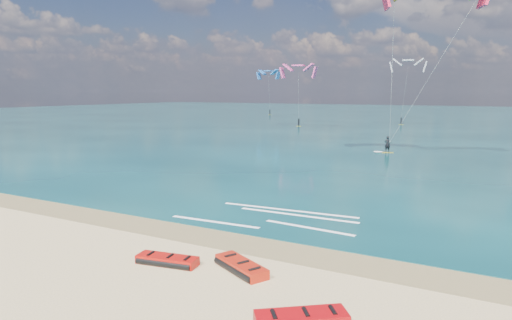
% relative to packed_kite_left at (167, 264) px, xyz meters
% --- Properties ---
extents(ground, '(320.00, 320.00, 0.00)m').
position_rel_packed_kite_left_xyz_m(ground, '(-0.64, 40.48, 0.00)').
color(ground, tan).
rests_on(ground, ground).
extents(wet_sand_strip, '(320.00, 2.40, 0.01)m').
position_rel_packed_kite_left_xyz_m(wet_sand_strip, '(-0.64, 3.48, 0.00)').
color(wet_sand_strip, olive).
rests_on(wet_sand_strip, ground).
extents(sea, '(320.00, 200.00, 0.04)m').
position_rel_packed_kite_left_xyz_m(sea, '(-0.64, 104.48, 0.02)').
color(sea, '#082B2F').
rests_on(sea, ground).
extents(packed_kite_left, '(2.71, 1.47, 0.38)m').
position_rel_packed_kite_left_xyz_m(packed_kite_left, '(0.00, 0.00, 0.00)').
color(packed_kite_left, '#BA1009').
rests_on(packed_kite_left, ground).
extents(packed_kite_mid, '(2.90, 2.24, 0.42)m').
position_rel_packed_kite_left_xyz_m(packed_kite_mid, '(2.80, 0.75, 0.00)').
color(packed_kite_mid, red).
rests_on(packed_kite_mid, ground).
extents(kitesurfer_main, '(12.36, 8.59, 17.86)m').
position_rel_packed_kite_left_xyz_m(kitesurfer_main, '(2.78, 32.79, 9.07)').
color(kitesurfer_main, yellow).
rests_on(kitesurfer_main, sea).
extents(shoreline_foam, '(9.30, 4.47, 0.01)m').
position_rel_packed_kite_left_xyz_m(shoreline_foam, '(1.02, 7.82, 0.05)').
color(shoreline_foam, white).
rests_on(shoreline_foam, ground).
extents(distant_kites, '(45.14, 36.24, 12.03)m').
position_rel_packed_kite_left_xyz_m(distant_kites, '(-23.14, 77.36, 5.78)').
color(distant_kites, gray).
rests_on(distant_kites, ground).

